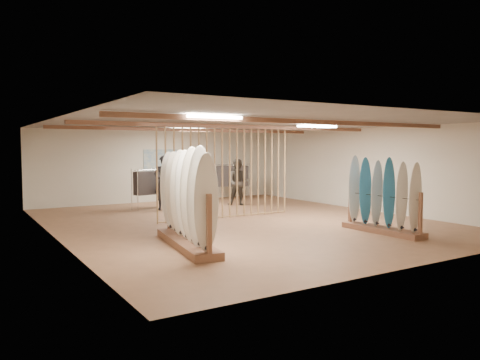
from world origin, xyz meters
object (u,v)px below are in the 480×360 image
rack_right (383,208)px  clothing_rack_a (151,183)px  shopper_a (164,179)px  rack_left (187,213)px  clothing_rack_b (232,176)px  shopper_b (238,179)px

rack_right → clothing_rack_a: 8.00m
shopper_a → clothing_rack_a: bearing=-45.4°
rack_left → clothing_rack_b: (5.49, 7.34, 0.23)m
clothing_rack_b → shopper_a: 3.94m
rack_right → shopper_b: size_ratio=1.18×
rack_left → shopper_a: rack_left is taller
clothing_rack_a → shopper_a: size_ratio=0.66×
shopper_b → clothing_rack_a: bearing=-155.1°
rack_left → shopper_a: size_ratio=1.46×
clothing_rack_b → shopper_b: size_ratio=0.77×
rack_left → shopper_b: 7.21m
clothing_rack_b → shopper_a: size_ratio=0.70×
rack_right → clothing_rack_b: size_ratio=1.54×
shopper_a → clothing_rack_b: bearing=-148.7°
rack_left → clothing_rack_a: (1.57, 6.21, 0.19)m
shopper_a → shopper_b: shopper_a is taller
rack_left → clothing_rack_a: bearing=84.5°
rack_right → shopper_b: 6.57m
rack_left → shopper_a: (1.87, 5.79, 0.33)m
shopper_a → rack_left: bearing=80.3°
clothing_rack_a → shopper_b: size_ratio=0.73×
shopper_b → rack_left: bearing=-92.3°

